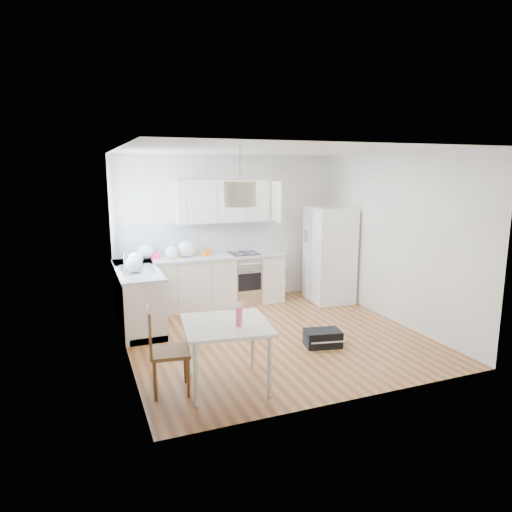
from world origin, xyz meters
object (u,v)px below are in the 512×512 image
Objects in this scene: refrigerator at (330,254)px; dining_chair at (170,350)px; gym_bag at (323,338)px; dining_table at (226,330)px.

refrigerator reaches higher than dining_chair.
dining_table is at bearing -146.91° from gym_bag.
refrigerator is 2.47m from gym_bag.
refrigerator reaches higher than gym_bag.
refrigerator is 3.90m from dining_table.
dining_chair reaches higher than gym_bag.
gym_bag is at bearing 21.18° from dining_chair.
dining_chair is (-0.62, 0.08, -0.17)m from dining_table.
dining_table is 1.82m from gym_bag.
dining_chair reaches higher than dining_table.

